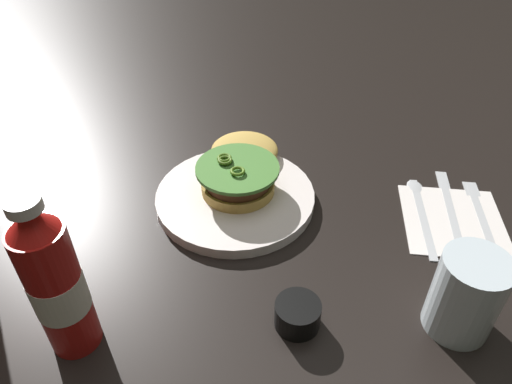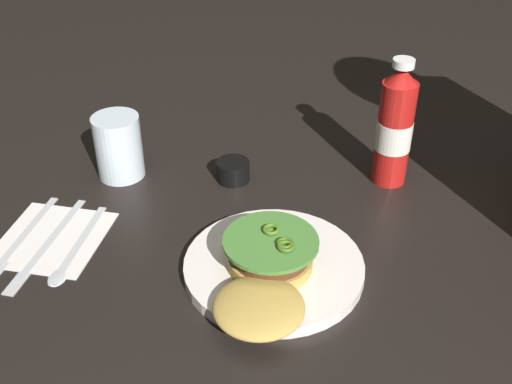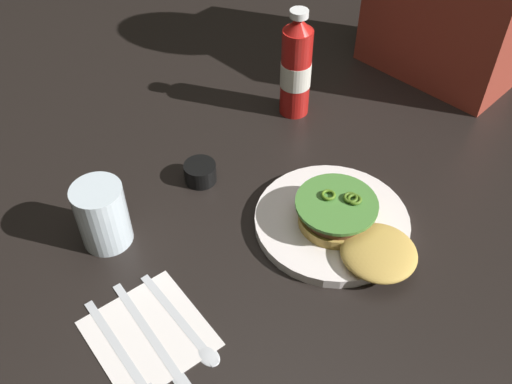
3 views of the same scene
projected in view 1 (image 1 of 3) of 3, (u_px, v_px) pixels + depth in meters
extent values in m
plane|color=black|center=(283.00, 219.00, 0.73)|extent=(3.00, 3.00, 0.00)
cylinder|color=white|center=(235.00, 197.00, 0.76)|extent=(0.25, 0.25, 0.02)
cylinder|color=gold|center=(238.00, 186.00, 0.75)|extent=(0.12, 0.12, 0.02)
cylinder|color=#512D19|center=(238.00, 177.00, 0.74)|extent=(0.11, 0.11, 0.02)
cylinder|color=red|center=(238.00, 171.00, 0.73)|extent=(0.10, 0.10, 0.01)
cylinder|color=#478034|center=(237.00, 168.00, 0.73)|extent=(0.13, 0.13, 0.01)
torus|color=#466C1B|center=(224.00, 158.00, 0.74)|extent=(0.02, 0.02, 0.01)
torus|color=#42651A|center=(225.00, 160.00, 0.73)|extent=(0.02, 0.02, 0.01)
torus|color=#4D761B|center=(238.00, 171.00, 0.71)|extent=(0.02, 0.02, 0.01)
ellipsoid|color=gold|center=(244.00, 150.00, 0.82)|extent=(0.12, 0.12, 0.03)
cylinder|color=red|center=(58.00, 291.00, 0.51)|extent=(0.06, 0.06, 0.18)
cone|color=red|center=(30.00, 221.00, 0.45)|extent=(0.05, 0.05, 0.03)
cylinder|color=white|center=(23.00, 205.00, 0.43)|extent=(0.03, 0.03, 0.01)
cylinder|color=white|center=(59.00, 292.00, 0.51)|extent=(0.06, 0.06, 0.05)
cylinder|color=silver|center=(466.00, 295.00, 0.55)|extent=(0.08, 0.08, 0.11)
cylinder|color=black|center=(298.00, 314.00, 0.57)|extent=(0.06, 0.06, 0.03)
cube|color=white|center=(453.00, 220.00, 0.72)|extent=(0.17, 0.17, 0.00)
cube|color=silver|center=(484.00, 221.00, 0.72)|extent=(0.19, 0.04, 0.00)
cube|color=silver|center=(472.00, 187.00, 0.78)|extent=(0.04, 0.03, 0.00)
cube|color=silver|center=(454.00, 219.00, 0.72)|extent=(0.20, 0.04, 0.00)
cube|color=silver|center=(445.00, 184.00, 0.79)|extent=(0.08, 0.03, 0.00)
cube|color=silver|center=(424.00, 216.00, 0.73)|extent=(0.18, 0.03, 0.00)
ellipsoid|color=silver|center=(416.00, 185.00, 0.79)|extent=(0.04, 0.03, 0.00)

